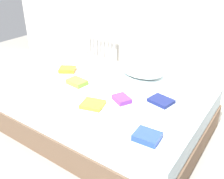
% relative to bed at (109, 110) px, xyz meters
% --- Properties ---
extents(ground_plane, '(8.00, 8.00, 0.00)m').
position_rel_bed_xyz_m(ground_plane, '(0.00, 0.00, -0.25)').
color(ground_plane, '#9E998E').
extents(bed, '(2.00, 1.50, 0.50)m').
position_rel_bed_xyz_m(bed, '(0.00, 0.00, 0.00)').
color(bed, brown).
rests_on(bed, ground).
extents(radiator, '(0.61, 0.04, 0.55)m').
position_rel_bed_xyz_m(radiator, '(-1.04, 1.20, 0.12)').
color(radiator, white).
rests_on(radiator, ground).
extents(pillow, '(0.50, 0.34, 0.13)m').
position_rel_bed_xyz_m(pillow, '(0.11, 0.50, 0.32)').
color(pillow, white).
rests_on(pillow, bed).
extents(textbook_yellow, '(0.24, 0.23, 0.03)m').
position_rel_bed_xyz_m(textbook_yellow, '(0.06, -0.35, 0.27)').
color(textbook_yellow, yellow).
rests_on(textbook_yellow, bed).
extents(textbook_purple, '(0.21, 0.20, 0.05)m').
position_rel_bed_xyz_m(textbook_purple, '(0.23, -0.12, 0.28)').
color(textbook_purple, purple).
rests_on(textbook_purple, bed).
extents(textbook_orange, '(0.25, 0.24, 0.05)m').
position_rel_bed_xyz_m(textbook_orange, '(-0.70, 0.11, 0.28)').
color(textbook_orange, orange).
rests_on(textbook_orange, bed).
extents(textbook_white, '(0.22, 0.18, 0.05)m').
position_rel_bed_xyz_m(textbook_white, '(-0.42, -0.44, 0.28)').
color(textbook_white, white).
rests_on(textbook_white, bed).
extents(textbook_navy, '(0.24, 0.21, 0.03)m').
position_rel_bed_xyz_m(textbook_navy, '(0.56, 0.07, 0.27)').
color(textbook_navy, navy).
rests_on(textbook_navy, bed).
extents(textbook_lime, '(0.23, 0.17, 0.05)m').
position_rel_bed_xyz_m(textbook_lime, '(-0.37, -0.09, 0.28)').
color(textbook_lime, '#8CC638').
rests_on(textbook_lime, bed).
extents(textbook_blue, '(0.20, 0.17, 0.05)m').
position_rel_bed_xyz_m(textbook_blue, '(0.70, -0.50, 0.28)').
color(textbook_blue, '#2847B7').
rests_on(textbook_blue, bed).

